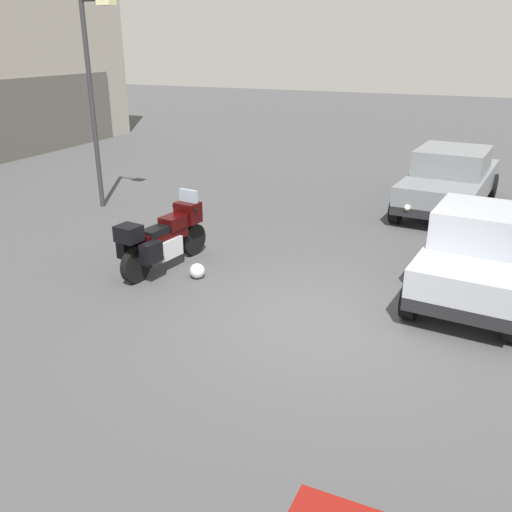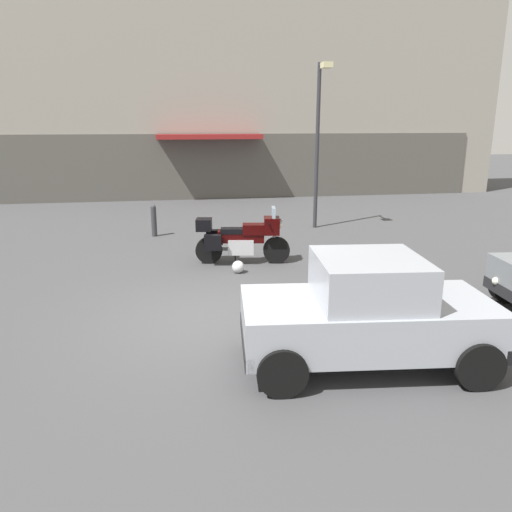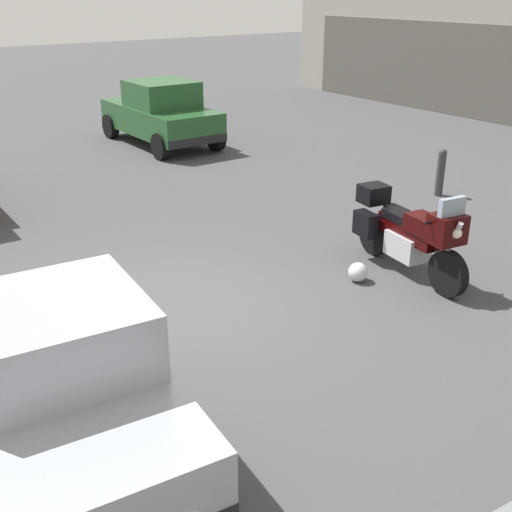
% 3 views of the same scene
% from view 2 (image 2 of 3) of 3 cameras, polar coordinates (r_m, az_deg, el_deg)
% --- Properties ---
extents(ground_plane, '(80.00, 80.00, 0.00)m').
position_cam_2_polar(ground_plane, '(8.79, -4.30, -6.98)').
color(ground_plane, '#424244').
extents(building_facade_rear, '(28.69, 3.40, 9.24)m').
position_cam_2_polar(building_facade_rear, '(23.20, -8.20, 18.11)').
color(building_facade_rear, gray).
rests_on(building_facade_rear, ground).
extents(motorcycle, '(2.25, 0.92, 1.36)m').
position_cam_2_polar(motorcycle, '(11.89, -1.75, 2.07)').
color(motorcycle, black).
rests_on(motorcycle, ground).
extents(helmet, '(0.28, 0.28, 0.28)m').
position_cam_2_polar(helmet, '(11.23, -2.06, -1.25)').
color(helmet, silver).
rests_on(helmet, ground).
extents(car_compact_side, '(3.58, 2.00, 1.56)m').
position_cam_2_polar(car_compact_side, '(7.03, 12.58, -6.37)').
color(car_compact_side, '#9EA3AD').
rests_on(car_compact_side, ground).
extents(streetlamp_curbside, '(0.28, 0.94, 5.01)m').
position_cam_2_polar(streetlamp_curbside, '(15.77, 7.21, 14.01)').
color(streetlamp_curbside, '#2D2D33').
rests_on(streetlamp_curbside, ground).
extents(bollard_curbside, '(0.16, 0.16, 0.95)m').
position_cam_2_polar(bollard_curbside, '(15.08, -11.60, 4.10)').
color(bollard_curbside, '#333338').
rests_on(bollard_curbside, ground).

